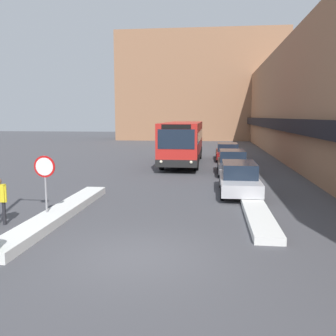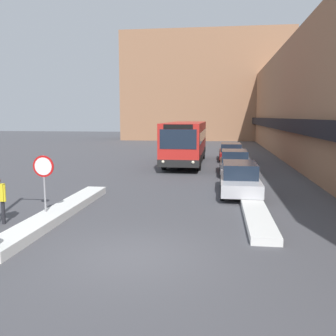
# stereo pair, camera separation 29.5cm
# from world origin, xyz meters

# --- Properties ---
(ground_plane) EXTENTS (160.00, 160.00, 0.00)m
(ground_plane) POSITION_xyz_m (0.00, 0.00, 0.00)
(ground_plane) COLOR #47474C
(building_row_right) EXTENTS (5.50, 60.00, 9.76)m
(building_row_right) POSITION_xyz_m (9.97, 24.00, 4.86)
(building_row_right) COLOR #996B4C
(building_row_right) RESTS_ON ground_plane
(building_backdrop_far) EXTENTS (26.00, 8.00, 16.52)m
(building_backdrop_far) POSITION_xyz_m (0.00, 51.37, 8.26)
(building_backdrop_far) COLOR #996B4C
(building_backdrop_far) RESTS_ON ground_plane
(snow_bank_left) EXTENTS (0.90, 8.82, 0.31)m
(snow_bank_left) POSITION_xyz_m (-3.60, 3.49, 0.15)
(snow_bank_left) COLOR silver
(snow_bank_left) RESTS_ON ground_plane
(snow_bank_right) EXTENTS (0.90, 5.47, 0.25)m
(snow_bank_right) POSITION_xyz_m (3.60, 4.01, 0.12)
(snow_bank_right) COLOR silver
(snow_bank_right) RESTS_ON ground_plane
(city_bus) EXTENTS (2.69, 11.39, 3.22)m
(city_bus) POSITION_xyz_m (-0.35, 19.73, 1.75)
(city_bus) COLOR red
(city_bus) RESTS_ON ground_plane
(parked_car_front) EXTENTS (1.80, 4.82, 1.50)m
(parked_car_front) POSITION_xyz_m (3.20, 8.63, 0.75)
(parked_car_front) COLOR #B7B7BC
(parked_car_front) RESTS_ON ground_plane
(parked_car_middle) EXTENTS (1.84, 4.41, 1.53)m
(parked_car_middle) POSITION_xyz_m (3.20, 14.91, 0.75)
(parked_car_middle) COLOR #38383D
(parked_car_middle) RESTS_ON ground_plane
(parked_car_back) EXTENTS (1.91, 4.78, 1.43)m
(parked_car_back) POSITION_xyz_m (3.20, 22.64, 0.73)
(parked_car_back) COLOR maroon
(parked_car_back) RESTS_ON ground_plane
(stop_sign) EXTENTS (0.76, 0.08, 2.32)m
(stop_sign) POSITION_xyz_m (-3.86, 3.01, 1.68)
(stop_sign) COLOR gray
(stop_sign) RESTS_ON ground_plane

